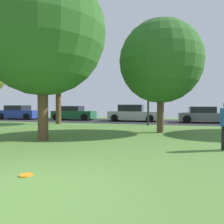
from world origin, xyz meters
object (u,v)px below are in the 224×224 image
frisbee_disc (26,175)px  parked_car_silver (133,114)px  oak_tree_left (58,68)px  parked_car_grey (204,115)px  birch_tree_lone (42,32)px  parked_car_blue (19,113)px  street_lamp_post (148,94)px  maple_tree_far (161,62)px  parked_car_green (74,113)px

frisbee_disc → parked_car_silver: parked_car_silver is taller
oak_tree_left → parked_car_silver: bearing=39.6°
oak_tree_left → parked_car_grey: bearing=20.0°
birch_tree_lone → parked_car_blue: 15.41m
frisbee_disc → parked_car_blue: (-12.15, 15.20, 0.65)m
oak_tree_left → frisbee_disc: (5.37, -11.12, -4.34)m
birch_tree_lone → parked_car_blue: bearing=131.8°
frisbee_disc → street_lamp_post: bearing=82.6°
frisbee_disc → parked_car_silver: size_ratio=0.06×
maple_tree_far → birch_tree_lone: 5.99m
frisbee_disc → parked_car_blue: parked_car_blue is taller
frisbee_disc → parked_car_green: bearing=111.6°
maple_tree_far → parked_car_green: bearing=137.8°
birch_tree_lone → parked_car_grey: (7.96, 11.10, -3.85)m
frisbee_disc → parked_car_silver: (-0.22, 15.39, 0.67)m
parked_car_green → parked_car_grey: bearing=-2.1°
oak_tree_left → street_lamp_post: (6.87, 0.35, -2.10)m
frisbee_disc → parked_car_grey: parked_car_grey is taller
frisbee_disc → parked_car_blue: size_ratio=0.06×
maple_tree_far → street_lamp_post: bearing=104.5°
parked_car_blue → birch_tree_lone: bearing=-48.2°
parked_car_grey → parked_car_green: bearing=177.9°
oak_tree_left → birch_tree_lone: bearing=-65.8°
maple_tree_far → frisbee_disc: (-2.45, -7.77, -3.72)m
street_lamp_post → parked_car_silver: bearing=113.6°
maple_tree_far → parked_car_green: 12.06m
maple_tree_far → parked_car_grey: 8.69m
parked_car_blue → parked_car_silver: parked_car_silver is taller
birch_tree_lone → parked_car_grey: bearing=54.3°
maple_tree_far → parked_car_silver: maple_tree_far is taller
parked_car_silver → street_lamp_post: 4.55m
maple_tree_far → parked_car_grey: size_ratio=1.43×
parked_car_grey → street_lamp_post: street_lamp_post is taller
parked_car_blue → parked_car_grey: (17.91, -0.03, -0.05)m
maple_tree_far → street_lamp_post: maple_tree_far is taller
birch_tree_lone → street_lamp_post: 8.57m
parked_car_silver → frisbee_disc: bearing=-89.2°
parked_car_silver → oak_tree_left: bearing=-140.4°
parked_car_blue → parked_car_silver: size_ratio=0.97×
street_lamp_post → parked_car_blue: bearing=164.7°
oak_tree_left → parked_car_grey: (11.14, 4.05, -3.74)m
parked_car_green → oak_tree_left: bearing=-79.9°
parked_car_blue → parked_car_green: parked_car_blue is taller
parked_car_blue → parked_car_silver: bearing=0.9°
oak_tree_left → parked_car_blue: bearing=149.0°
parked_car_blue → parked_car_green: (5.97, 0.40, -0.03)m
parked_car_silver → parked_car_green: bearing=177.9°
birch_tree_lone → parked_car_grey: size_ratio=1.72×
oak_tree_left → frisbee_disc: 13.09m
birch_tree_lone → frisbee_disc: size_ratio=26.27×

